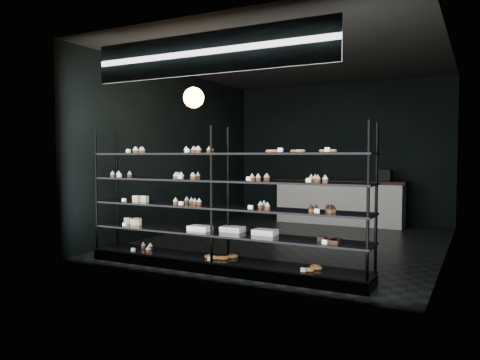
# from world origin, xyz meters

# --- Properties ---
(room) EXTENTS (5.01, 6.01, 3.20)m
(room) POSITION_xyz_m (0.00, 0.00, 1.60)
(room) COLOR black
(room) RESTS_ON ground
(display_shelf) EXTENTS (4.00, 0.50, 1.91)m
(display_shelf) POSITION_xyz_m (-0.12, -2.45, 0.63)
(display_shelf) COLOR black
(display_shelf) RESTS_ON room
(signage) EXTENTS (3.30, 0.05, 0.50)m
(signage) POSITION_xyz_m (0.00, -2.93, 2.75)
(signage) COLOR #0D1A43
(signage) RESTS_ON room
(pendant_lamp) EXTENTS (0.33, 0.33, 0.89)m
(pendant_lamp) POSITION_xyz_m (-1.14, -1.45, 2.45)
(pendant_lamp) COLOR black
(pendant_lamp) RESTS_ON room
(service_counter) EXTENTS (2.88, 0.65, 1.23)m
(service_counter) POSITION_xyz_m (0.16, 2.50, 0.50)
(service_counter) COLOR white
(service_counter) RESTS_ON room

